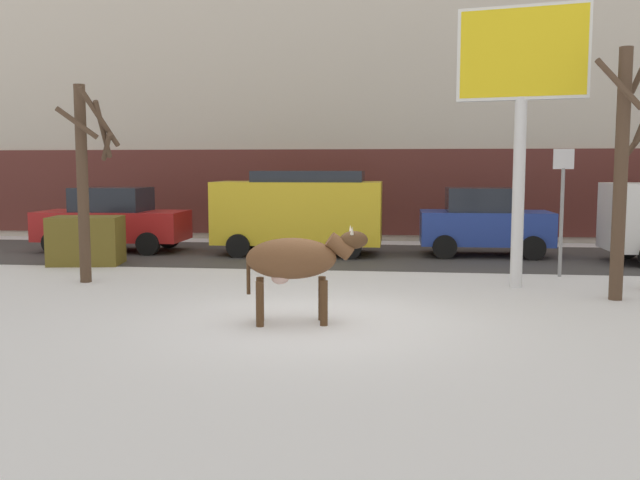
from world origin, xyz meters
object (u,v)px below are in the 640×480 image
(car_red_sedan, at_px, (113,220))
(pedestrian_near_billboard, at_px, (266,215))
(cow_brown, at_px, (296,260))
(bare_tree_left_lot, at_px, (625,160))
(dumpster, at_px, (86,240))
(car_yellow_van, at_px, (299,210))
(billboard, at_px, (522,70))
(bare_tree_far_back, at_px, (86,174))
(car_blue_hatchback, at_px, (484,222))
(street_sign, at_px, (562,202))

(car_red_sedan, xyz_separation_m, pedestrian_near_billboard, (3.92, 3.00, -0.03))
(cow_brown, relative_size, bare_tree_left_lot, 0.39)
(cow_brown, distance_m, dumpster, 8.56)
(car_yellow_van, bearing_deg, bare_tree_left_lot, -41.05)
(billboard, relative_size, car_red_sedan, 1.32)
(car_red_sedan, xyz_separation_m, bare_tree_left_lot, (12.29, -6.01, 1.65))
(car_yellow_van, bearing_deg, car_red_sedan, 179.23)
(bare_tree_far_back, xyz_separation_m, dumpster, (-1.26, 2.56, -1.69))
(car_blue_hatchback, distance_m, street_sign, 3.85)
(dumpster, xyz_separation_m, street_sign, (11.31, -0.59, 1.07))
(billboard, bearing_deg, dumpster, 168.25)
(bare_tree_left_lot, bearing_deg, car_blue_hatchback, 105.72)
(pedestrian_near_billboard, bearing_deg, street_sign, -38.72)
(cow_brown, distance_m, car_yellow_van, 8.64)
(billboard, height_order, pedestrian_near_billboard, billboard)
(street_sign, bearing_deg, pedestrian_near_billboard, 141.28)
(bare_tree_left_lot, bearing_deg, cow_brown, -154.98)
(billboard, distance_m, dumpster, 11.00)
(car_blue_hatchback, bearing_deg, billboard, -88.88)
(bare_tree_left_lot, xyz_separation_m, bare_tree_far_back, (-10.53, 0.71, -0.27))
(cow_brown, distance_m, pedestrian_near_billboard, 11.95)
(car_yellow_van, xyz_separation_m, bare_tree_far_back, (-3.71, -5.23, 1.05))
(bare_tree_far_back, height_order, dumpster, bare_tree_far_back)
(cow_brown, distance_m, car_blue_hatchback, 9.62)
(bare_tree_left_lot, distance_m, dumpster, 12.39)
(car_blue_hatchback, relative_size, bare_tree_left_lot, 0.71)
(car_red_sedan, relative_size, bare_tree_left_lot, 0.85)
(bare_tree_left_lot, relative_size, dumpster, 2.90)
(billboard, height_order, car_yellow_van, billboard)
(pedestrian_near_billboard, relative_size, bare_tree_far_back, 0.42)
(car_yellow_van, relative_size, bare_tree_far_back, 1.12)
(billboard, xyz_separation_m, pedestrian_near_billboard, (-6.72, 7.85, -3.43))
(bare_tree_far_back, bearing_deg, cow_brown, -33.75)
(dumpster, bearing_deg, pedestrian_near_billboard, 59.22)
(street_sign, bearing_deg, bare_tree_left_lot, -79.93)
(cow_brown, xyz_separation_m, bare_tree_left_lot, (5.58, 2.60, 1.56))
(cow_brown, relative_size, car_red_sedan, 0.46)
(bare_tree_left_lot, height_order, dumpster, bare_tree_left_lot)
(car_yellow_van, bearing_deg, billboard, -42.76)
(cow_brown, xyz_separation_m, pedestrian_near_billboard, (-2.80, 11.61, -0.11))
(car_red_sedan, bearing_deg, car_blue_hatchback, 1.19)
(billboard, distance_m, car_blue_hatchback, 6.10)
(car_yellow_van, distance_m, bare_tree_far_back, 6.50)
(car_red_sedan, xyz_separation_m, car_blue_hatchback, (10.53, 0.22, 0.02))
(car_yellow_van, relative_size, bare_tree_left_lot, 0.94)
(bare_tree_left_lot, bearing_deg, bare_tree_far_back, 176.16)
(billboard, xyz_separation_m, car_blue_hatchback, (-0.10, 5.07, -3.39))
(bare_tree_left_lot, distance_m, street_sign, 2.86)
(car_red_sedan, height_order, car_yellow_van, car_yellow_van)
(car_blue_hatchback, height_order, dumpster, car_blue_hatchback)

